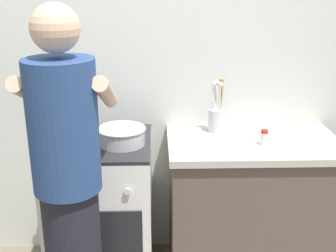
{
  "coord_description": "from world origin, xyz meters",
  "views": [
    {
      "loc": [
        -0.01,
        -2.16,
        1.79
      ],
      "look_at": [
        0.05,
        0.12,
        1.0
      ],
      "focal_mm": 45.87,
      "sensor_mm": 36.0,
      "label": 1
    }
  ],
  "objects": [
    {
      "name": "countertop",
      "position": [
        0.55,
        0.15,
        0.45
      ],
      "size": [
        1.0,
        0.6,
        0.9
      ],
      "color": "brown",
      "rests_on": "ground"
    },
    {
      "name": "stove_range",
      "position": [
        -0.35,
        0.15,
        0.45
      ],
      "size": [
        0.6,
        0.62,
        0.9
      ],
      "color": "white",
      "rests_on": "ground"
    },
    {
      "name": "spice_bottle",
      "position": [
        0.59,
        0.08,
        0.94
      ],
      "size": [
        0.04,
        0.04,
        0.09
      ],
      "color": "silver",
      "rests_on": "countertop"
    },
    {
      "name": "utensil_crock",
      "position": [
        0.35,
        0.3,
        1.0
      ],
      "size": [
        0.1,
        0.1,
        0.33
      ],
      "color": "silver",
      "rests_on": "countertop"
    },
    {
      "name": "mixing_bowl",
      "position": [
        -0.21,
        0.1,
        0.95
      ],
      "size": [
        0.27,
        0.27,
        0.1
      ],
      "color": "#B7B7BC",
      "rests_on": "stove_range"
    },
    {
      "name": "back_wall",
      "position": [
        0.2,
        0.5,
        1.25
      ],
      "size": [
        3.2,
        0.1,
        2.5
      ],
      "color": "silver",
      "rests_on": "ground"
    },
    {
      "name": "person",
      "position": [
        -0.41,
        -0.42,
        0.86
      ],
      "size": [
        0.41,
        0.5,
        1.7
      ],
      "color": "black",
      "rests_on": "ground"
    },
    {
      "name": "pot",
      "position": [
        -0.49,
        0.16,
        0.97
      ],
      "size": [
        0.28,
        0.22,
        0.14
      ],
      "color": "#38383D",
      "rests_on": "stove_range"
    }
  ]
}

